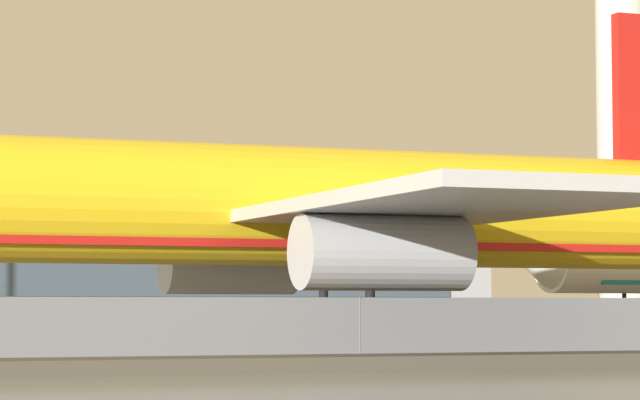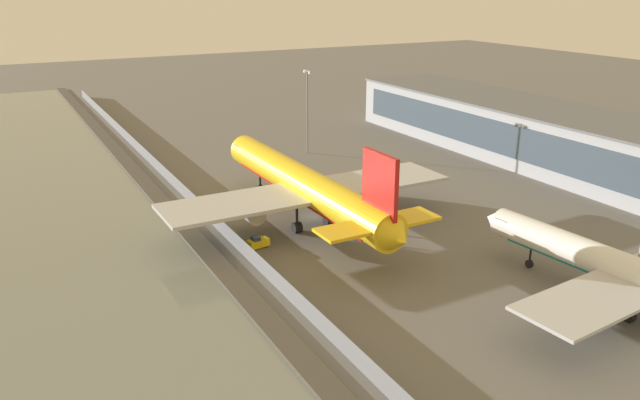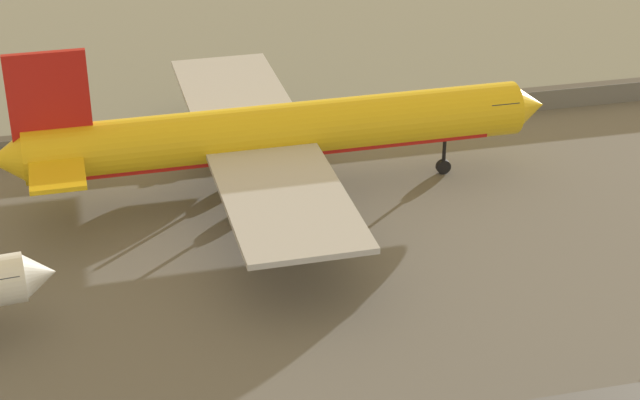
{
  "view_description": "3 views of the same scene",
  "coord_description": "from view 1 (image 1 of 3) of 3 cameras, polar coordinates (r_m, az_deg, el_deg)",
  "views": [
    {
      "loc": [
        -20.46,
        -67.35,
        2.14
      ],
      "look_at": [
        2.94,
        -3.84,
        6.87
      ],
      "focal_mm": 85.0,
      "sensor_mm": 36.0,
      "label": 1
    },
    {
      "loc": [
        86.7,
        -45.12,
        37.22
      ],
      "look_at": [
        0.7,
        1.08,
        3.03
      ],
      "focal_mm": 35.0,
      "sensor_mm": 36.0,
      "label": 2
    },
    {
      "loc": [
        19.97,
        92.02,
        49.28
      ],
      "look_at": [
        -0.67,
        5.77,
        2.95
      ],
      "focal_mm": 60.0,
      "sensor_mm": 36.0,
      "label": 3
    }
  ],
  "objects": [
    {
      "name": "ground_plane",
      "position": [
        70.42,
        -3.34,
        -5.73
      ],
      "size": [
        500.0,
        500.0,
        0.0
      ],
      "primitive_type": "plane",
      "color": "#66635E"
    },
    {
      "name": "shoreline_seawall",
      "position": [
        51.15,
        3.38,
        -6.11
      ],
      "size": [
        320.0,
        3.0,
        0.5
      ],
      "color": "#474238",
      "rests_on": "ground"
    },
    {
      "name": "perimeter_fence",
      "position": [
        55.28,
        1.5,
        -4.95
      ],
      "size": [
        280.0,
        0.1,
        2.44
      ],
      "color": "slate",
      "rests_on": "ground"
    },
    {
      "name": "cargo_jet_yellow",
      "position": [
        68.88,
        -1.08,
        -0.42
      ],
      "size": [
        55.85,
        47.42,
        16.87
      ],
      "color": "yellow",
      "rests_on": "ground"
    },
    {
      "name": "baggage_tug",
      "position": [
        61.12,
        7.1,
        -5.22
      ],
      "size": [
        2.02,
        3.39,
        1.8
      ],
      "color": "yellow",
      "rests_on": "ground"
    },
    {
      "name": "control_tower",
      "position": [
        160.48,
        11.33,
        5.25
      ],
      "size": [
        11.17,
        11.17,
        49.06
      ],
      "color": "beige",
      "rests_on": "ground"
    }
  ]
}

